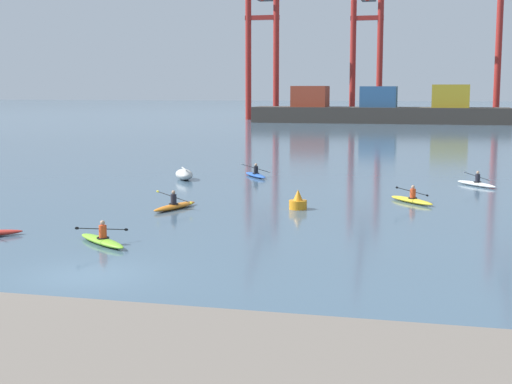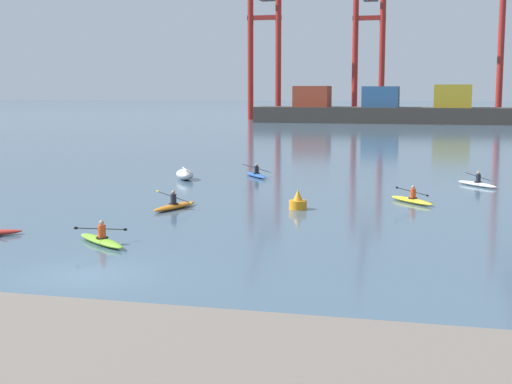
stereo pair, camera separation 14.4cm
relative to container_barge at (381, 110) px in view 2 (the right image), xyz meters
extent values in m
plane|color=#425B70|center=(-0.12, -115.95, -2.40)|extent=(800.00, 800.00, 0.00)
cube|color=#38332D|center=(-0.07, 0.00, -0.96)|extent=(45.93, 8.25, 2.88)
cube|color=#993823|center=(-12.70, 0.00, 2.40)|extent=(6.43, 5.77, 3.85)
cube|color=#2D5684|center=(-0.07, 0.00, 2.36)|extent=(6.43, 5.77, 3.76)
cube|color=#B29323|center=(12.56, 0.00, 2.51)|extent=(6.43, 5.77, 4.06)
cylinder|color=maroon|center=(-27.27, 10.45, 9.58)|extent=(1.20, 1.20, 23.97)
cylinder|color=maroon|center=(-21.50, 10.45, 9.58)|extent=(1.20, 1.20, 23.97)
cube|color=maroon|center=(-24.38, 10.45, 17.97)|extent=(6.97, 0.90, 0.90)
cylinder|color=maroon|center=(-6.65, 15.34, 9.54)|extent=(1.20, 1.20, 23.88)
cylinder|color=maroon|center=(-1.24, 15.34, 9.54)|extent=(1.20, 1.20, 23.88)
cube|color=maroon|center=(-3.94, 15.34, 17.89)|extent=(6.61, 0.90, 0.90)
cylinder|color=maroon|center=(21.03, 9.20, 12.52)|extent=(1.20, 1.20, 29.84)
ellipsoid|color=beige|center=(-5.72, -90.59, -2.05)|extent=(2.18, 2.81, 0.70)
cube|color=beige|center=(-5.72, -90.59, -1.67)|extent=(0.96, 1.76, 0.06)
cylinder|color=orange|center=(4.00, -101.07, -2.18)|extent=(0.90, 0.90, 0.45)
cone|color=orange|center=(4.00, -101.07, -1.68)|extent=(0.49, 0.50, 0.55)
ellipsoid|color=#7ABC2D|center=(-1.82, -111.32, -2.27)|extent=(3.05, 2.57, 0.26)
torus|color=black|center=(-1.75, -111.39, -2.13)|extent=(0.69, 0.69, 0.05)
cylinder|color=#DB471E|center=(-1.75, -111.39, -1.89)|extent=(0.30, 0.30, 0.50)
sphere|color=tan|center=(-1.75, -111.39, -1.54)|extent=(0.19, 0.19, 0.19)
cylinder|color=black|center=(-1.78, -111.35, -1.79)|extent=(1.31, 1.66, 0.33)
ellipsoid|color=black|center=(-2.43, -112.17, -1.64)|extent=(0.15, 0.18, 0.13)
ellipsoid|color=black|center=(-1.14, -110.54, -1.94)|extent=(0.15, 0.18, 0.13)
ellipsoid|color=yellow|center=(9.48, -97.52, -2.27)|extent=(2.66, 2.98, 0.26)
torus|color=black|center=(9.54, -97.59, -2.13)|extent=(0.69, 0.69, 0.05)
cylinder|color=#DB471E|center=(9.54, -97.59, -1.89)|extent=(0.30, 0.30, 0.50)
sphere|color=tan|center=(9.54, -97.59, -1.54)|extent=(0.19, 0.19, 0.19)
cylinder|color=black|center=(9.51, -97.55, -1.79)|extent=(1.57, 1.34, 0.58)
ellipsoid|color=black|center=(8.74, -98.21, -1.52)|extent=(0.18, 0.16, 0.15)
ellipsoid|color=black|center=(10.28, -96.90, -2.07)|extent=(0.18, 0.16, 0.15)
ellipsoid|color=silver|center=(13.15, -89.44, -2.27)|extent=(2.60, 3.02, 0.26)
torus|color=black|center=(13.22, -89.52, -2.13)|extent=(0.69, 0.69, 0.05)
cylinder|color=#23232D|center=(13.22, -89.52, -1.89)|extent=(0.30, 0.30, 0.50)
sphere|color=tan|center=(13.22, -89.52, -1.54)|extent=(0.19, 0.19, 0.19)
cylinder|color=black|center=(13.19, -89.48, -1.79)|extent=(1.59, 1.29, 0.65)
ellipsoid|color=silver|center=(12.41, -90.11, -1.49)|extent=(0.18, 0.16, 0.16)
ellipsoid|color=silver|center=(13.97, -88.85, -2.10)|extent=(0.18, 0.16, 0.16)
ellipsoid|color=orange|center=(-2.05, -102.47, -2.27)|extent=(1.52, 3.43, 0.26)
torus|color=black|center=(-2.08, -102.57, -2.13)|extent=(0.61, 0.61, 0.05)
cylinder|color=#23232D|center=(-2.08, -102.57, -1.89)|extent=(0.30, 0.30, 0.50)
sphere|color=tan|center=(-2.08, -102.57, -1.54)|extent=(0.19, 0.19, 0.19)
cylinder|color=black|center=(-2.06, -102.52, -1.79)|extent=(1.99, 0.61, 0.46)
ellipsoid|color=yellow|center=(-3.05, -102.23, -1.58)|extent=(0.20, 0.09, 0.14)
ellipsoid|color=yellow|center=(-1.08, -102.80, -2.01)|extent=(0.20, 0.09, 0.14)
ellipsoid|color=#2856B2|center=(-1.43, -88.01, -2.27)|extent=(2.44, 3.13, 0.26)
torus|color=black|center=(-1.37, -88.09, -2.13)|extent=(0.68, 0.68, 0.05)
cylinder|color=black|center=(-1.37, -88.09, -1.89)|extent=(0.30, 0.30, 0.50)
sphere|color=tan|center=(-1.37, -88.09, -1.54)|extent=(0.19, 0.19, 0.19)
cylinder|color=black|center=(-1.40, -88.05, -1.79)|extent=(1.67, 1.18, 0.66)
ellipsoid|color=silver|center=(-2.22, -88.63, -1.48)|extent=(0.19, 0.15, 0.16)
ellipsoid|color=silver|center=(-0.58, -87.48, -2.11)|extent=(0.19, 0.15, 0.16)
camera|label=1|loc=(10.78, -137.37, 3.54)|focal=52.06mm
camera|label=2|loc=(10.92, -137.33, 3.54)|focal=52.06mm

